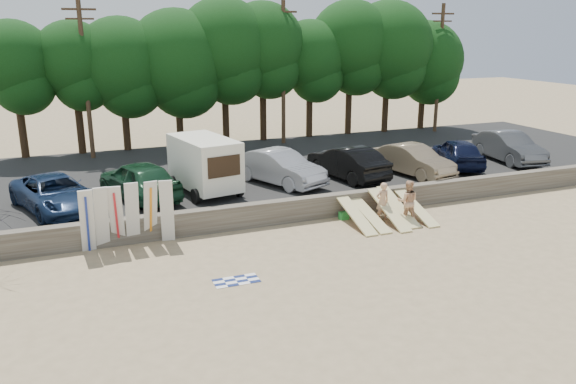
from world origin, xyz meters
The scene contains 29 objects.
ground centered at (0.00, 0.00, 0.00)m, with size 120.00×120.00×0.00m, color tan.
seawall centered at (0.00, 3.00, 0.50)m, with size 44.00×0.50×1.00m, color #6B6356.
parking_lot centered at (0.00, 10.50, 0.35)m, with size 44.00×14.50×0.70m, color #282828.
treeline centered at (1.26, 17.56, 6.47)m, with size 32.67×6.53×9.28m.
utility_poles centered at (2.00, 16.00, 5.43)m, with size 25.80×0.26×9.00m.
box_trailer centered at (-5.65, 6.29, 2.13)m, with size 2.88×4.32×2.56m.
car_0 centered at (-12.01, 6.05, 1.42)m, with size 2.40×5.21×1.45m, color #132445.
car_1 centered at (-8.57, 6.46, 1.57)m, with size 2.05×5.08×1.73m, color #143721.
car_2 centered at (-1.90, 6.51, 1.52)m, with size 1.73×4.97×1.64m, color #A1A1A6.
car_3 centered at (1.63, 6.25, 1.52)m, with size 1.73×4.97×1.64m, color black.
car_4 centered at (5.11, 5.62, 1.47)m, with size 1.63×4.67×1.54m, color #8D7759.
car_5 centered at (8.33, 6.18, 1.48)m, with size 1.85×4.61×1.57m, color black.
car_6 centered at (11.90, 6.22, 1.53)m, with size 1.76×5.05×1.67m, color #424346.
surfboard_upright_0 centered at (-10.96, 2.39, 1.26)m, with size 0.50×0.06×2.60m, color silver.
surfboard_upright_1 centered at (-10.45, 2.50, 1.27)m, with size 0.50×0.06×2.60m, color silver.
surfboard_upright_2 centered at (-9.92, 2.56, 1.26)m, with size 0.50×0.06×2.60m, color silver.
surfboard_upright_3 centered at (-9.34, 2.58, 1.28)m, with size 0.50×0.06×2.60m, color silver.
surfboard_upright_4 centered at (-8.66, 2.62, 1.27)m, with size 0.50×0.06×2.60m, color silver.
surfboard_upright_5 centered at (-8.07, 2.42, 1.28)m, with size 0.50×0.06×2.60m, color silver.
surfboard_low_0 centered at (-0.43, 1.49, 0.49)m, with size 0.56×3.00×0.07m, color #D9CA89.
surfboard_low_1 centered at (0.23, 1.52, 0.41)m, with size 0.56×3.00×0.07m, color #D9CA89.
surfboard_low_2 centered at (1.07, 1.31, 0.57)m, with size 0.56×3.00×0.07m, color #D9CA89.
surfboard_low_3 centered at (1.69, 1.58, 0.56)m, with size 0.56×3.00×0.07m, color #D9CA89.
surfboard_low_4 centered at (2.50, 1.42, 0.47)m, with size 0.56×3.00×0.07m, color #D9CA89.
beachgoer_a centered at (0.96, 1.69, 0.84)m, with size 0.61×0.40×1.68m, color tan.
beachgoer_b centered at (1.83, 1.09, 0.92)m, with size 0.89×0.69×1.83m, color tan.
cooler centered at (-0.51, 2.40, 0.16)m, with size 0.38×0.30×0.32m, color green.
gear_bag centered at (3.04, 2.14, 0.11)m, with size 0.30×0.25×0.22m, color #C95317.
beach_towel centered at (-6.65, -1.86, 0.01)m, with size 1.50×1.50×0.00m, color white.
Camera 1 is at (-11.32, -18.13, 7.92)m, focal length 35.00 mm.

